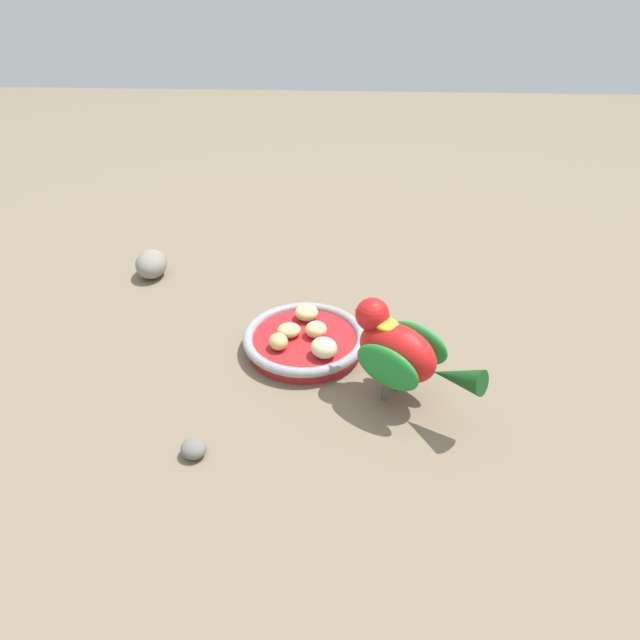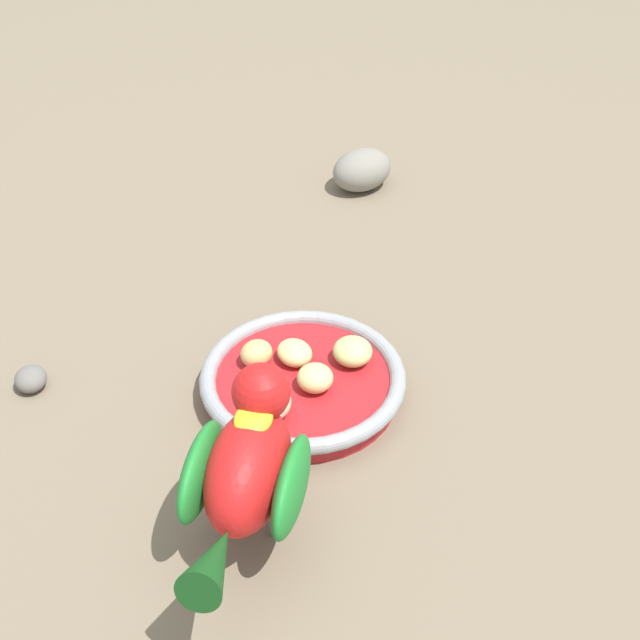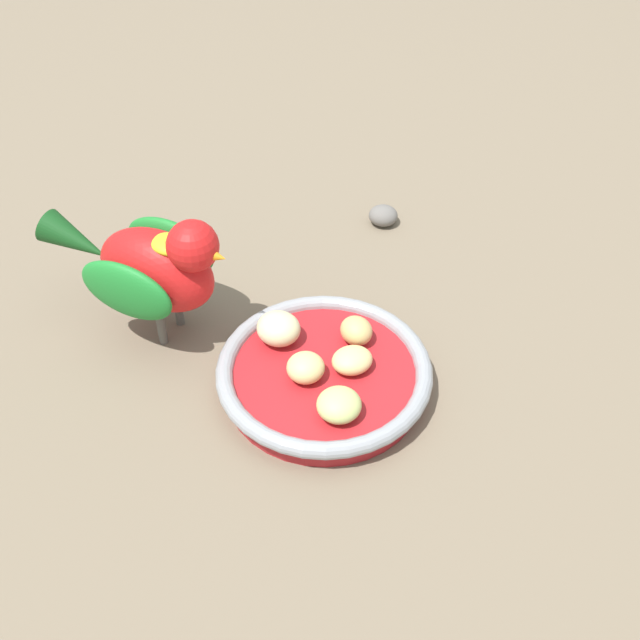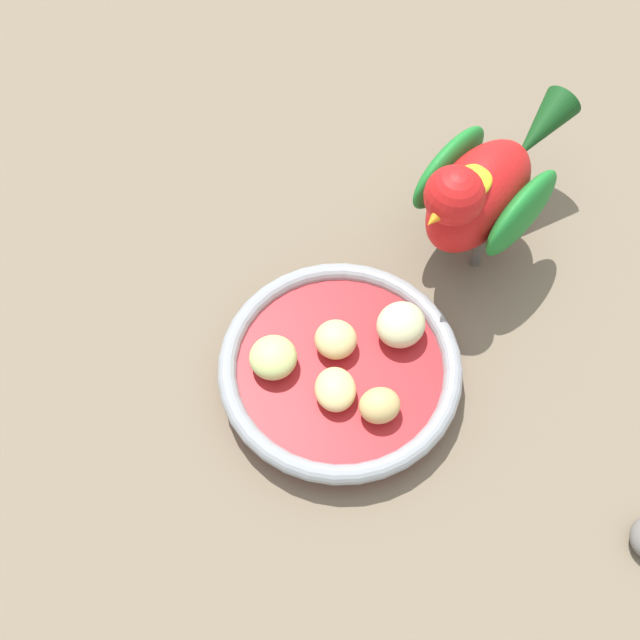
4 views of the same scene
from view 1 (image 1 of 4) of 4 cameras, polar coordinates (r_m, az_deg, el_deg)
The scene contains 10 objects.
ground_plane at distance 0.82m, azimuth 0.14°, elevation -3.52°, with size 4.00×4.00×0.00m, color #756651.
feeding_bowl at distance 0.82m, azimuth -1.61°, elevation -2.14°, with size 0.19×0.19×0.03m.
apple_piece_0 at distance 0.81m, azimuth -0.41°, elevation -0.99°, with size 0.03×0.03×0.02m, color #E5C67F.
apple_piece_1 at distance 0.85m, azimuth -1.43°, elevation 0.79°, with size 0.04×0.04×0.02m, color #C6D17A.
apple_piece_2 at distance 0.79m, azimuth -4.38°, elevation -2.26°, with size 0.03×0.03×0.02m, color tan.
apple_piece_3 at distance 0.82m, azimuth -3.27°, elevation -1.07°, with size 0.04×0.03×0.02m, color #E5C67F.
apple_piece_4 at distance 0.77m, azimuth 0.42°, elevation -2.93°, with size 0.04×0.04×0.03m, color beige.
parrot at distance 0.70m, azimuth 8.36°, elevation -3.18°, with size 0.17×0.14×0.14m.
rock_large at distance 1.06m, azimuth -17.28°, elevation 5.63°, with size 0.07×0.06×0.05m, color gray.
pebble_0 at distance 0.68m, azimuth -13.13°, elevation -13.02°, with size 0.03×0.03×0.02m, color slate.
Camera 1 is at (-0.04, 0.65, 0.49)m, focal length 30.51 mm.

